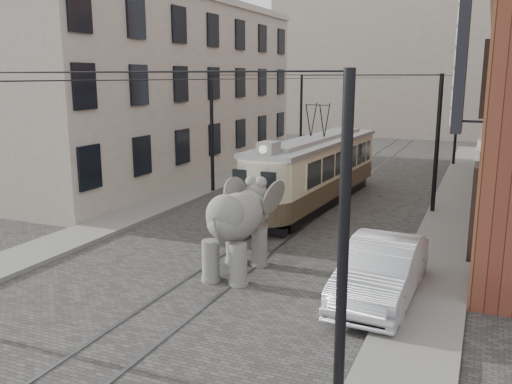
% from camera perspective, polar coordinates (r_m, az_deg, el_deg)
% --- Properties ---
extents(ground, '(120.00, 120.00, 0.00)m').
position_cam_1_polar(ground, '(20.11, 1.57, -4.82)').
color(ground, '#484542').
extents(tram_rails, '(1.54, 80.00, 0.02)m').
position_cam_1_polar(tram_rails, '(20.10, 1.57, -4.78)').
color(tram_rails, slate).
rests_on(tram_rails, ground).
extents(sidewalk_right, '(2.00, 60.00, 0.15)m').
position_cam_1_polar(sidewalk_right, '(18.82, 18.90, -6.45)').
color(sidewalk_right, slate).
rests_on(sidewalk_right, ground).
extents(sidewalk_left, '(2.00, 60.00, 0.15)m').
position_cam_1_polar(sidewalk_left, '(23.20, -13.53, -2.65)').
color(sidewalk_left, slate).
rests_on(sidewalk_left, ground).
extents(stucco_building, '(7.00, 24.00, 10.00)m').
position_cam_1_polar(stucco_building, '(33.25, -9.85, 10.49)').
color(stucco_building, '#9F9284').
rests_on(stucco_building, ground).
extents(distant_block, '(28.00, 10.00, 14.00)m').
position_cam_1_polar(distant_block, '(58.32, 16.75, 12.77)').
color(distant_block, '#9F9284').
rests_on(distant_block, ground).
extents(catenary, '(11.00, 30.20, 6.00)m').
position_cam_1_polar(catenary, '(24.18, 5.59, 5.29)').
color(catenary, black).
rests_on(catenary, ground).
extents(tram, '(3.15, 11.86, 4.66)m').
position_cam_1_polar(tram, '(25.01, 6.50, 3.94)').
color(tram, beige).
rests_on(tram, ground).
extents(elephant, '(2.66, 4.57, 2.73)m').
position_cam_1_polar(elephant, '(16.18, -2.17, -4.02)').
color(elephant, slate).
rests_on(elephant, ground).
extents(parked_car, '(1.94, 5.05, 1.65)m').
position_cam_1_polar(parked_car, '(14.79, 13.15, -8.13)').
color(parked_car, '#A8A9AD').
rests_on(parked_car, ground).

